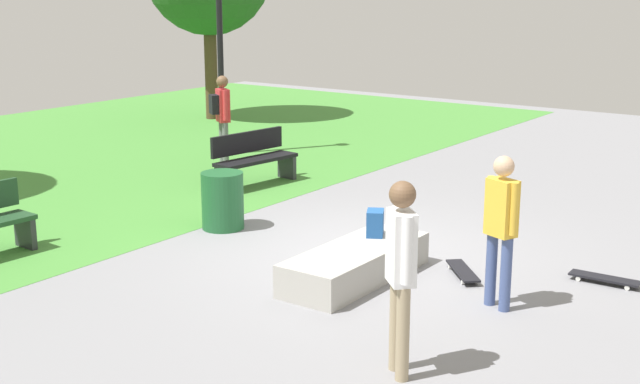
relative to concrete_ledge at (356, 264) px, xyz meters
The scene contains 11 objects.
ground_plane 1.08m from the concrete_ledge, 29.71° to the left, with size 28.00×28.00×0.00m, color gray.
concrete_ledge is the anchor object (origin of this frame).
backpack_on_ledge 0.67m from the concrete_ledge, ahead, with size 0.28×0.20×0.32m, color #1E4C8C.
skater_performing_trick 1.90m from the concrete_ledge, 85.18° to the right, with size 0.30×0.41×1.67m.
skater_watching 2.67m from the concrete_ledge, 137.86° to the right, with size 0.37×0.37×1.78m.
skateboard_by_ledge 1.30m from the concrete_ledge, 49.14° to the right, with size 0.72×0.69×0.08m.
skateboard_spare 2.90m from the concrete_ledge, 57.16° to the right, with size 0.23×0.81×0.08m.
park_bench_far_right 5.09m from the concrete_ledge, 53.65° to the left, with size 1.65×0.67×0.91m.
lamp_post 8.32m from the concrete_ledge, 53.43° to the left, with size 0.28×0.28×4.89m.
trash_bin 2.81m from the concrete_ledge, 75.63° to the left, with size 0.60×0.60×0.81m, color #1E592D.
pedestrian_with_backpack 6.96m from the concrete_ledge, 55.01° to the left, with size 0.44×0.43×1.70m.
Camera 1 is at (-8.91, -5.75, 3.42)m, focal length 47.91 mm.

